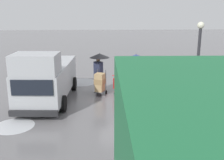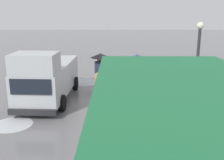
{
  "view_description": "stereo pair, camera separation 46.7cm",
  "coord_description": "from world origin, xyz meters",
  "px_view_note": "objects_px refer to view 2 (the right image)",
  "views": [
    {
      "loc": [
        1.21,
        13.81,
        4.35
      ],
      "look_at": [
        0.63,
        1.34,
        1.05
      ],
      "focal_mm": 43.22,
      "sensor_mm": 36.0,
      "label": 1
    },
    {
      "loc": [
        0.75,
        13.83,
        4.35
      ],
      "look_at": [
        0.63,
        1.34,
        1.05
      ],
      "focal_mm": 43.22,
      "sensor_mm": 36.0,
      "label": 2
    }
  ],
  "objects_px": {
    "pedestrian_pink_side": "(100,63)",
    "hand_dolly_boxes": "(101,83)",
    "pedestrian_black_side": "(138,64)",
    "cargo_van_parked_right": "(47,77)",
    "street_lamp": "(198,59)",
    "shopping_cart_vendor": "(121,85)"
  },
  "relations": [
    {
      "from": "cargo_van_parked_right",
      "to": "street_lamp",
      "type": "relative_size",
      "value": 1.41
    },
    {
      "from": "hand_dolly_boxes",
      "to": "pedestrian_black_side",
      "type": "height_order",
      "value": "pedestrian_black_side"
    },
    {
      "from": "pedestrian_black_side",
      "to": "street_lamp",
      "type": "xyz_separation_m",
      "value": [
        -2.13,
        2.82,
        0.79
      ]
    },
    {
      "from": "pedestrian_pink_side",
      "to": "hand_dolly_boxes",
      "type": "bearing_deg",
      "value": 93.45
    },
    {
      "from": "pedestrian_black_side",
      "to": "cargo_van_parked_right",
      "type": "bearing_deg",
      "value": 12.58
    },
    {
      "from": "street_lamp",
      "to": "shopping_cart_vendor",
      "type": "bearing_deg",
      "value": -40.24
    },
    {
      "from": "hand_dolly_boxes",
      "to": "pedestrian_pink_side",
      "type": "distance_m",
      "value": 1.06
    },
    {
      "from": "shopping_cart_vendor",
      "to": "pedestrian_black_side",
      "type": "height_order",
      "value": "pedestrian_black_side"
    },
    {
      "from": "street_lamp",
      "to": "hand_dolly_boxes",
      "type": "bearing_deg",
      "value": -33.33
    },
    {
      "from": "shopping_cart_vendor",
      "to": "street_lamp",
      "type": "bearing_deg",
      "value": 139.76
    },
    {
      "from": "cargo_van_parked_right",
      "to": "shopping_cart_vendor",
      "type": "bearing_deg",
      "value": -169.29
    },
    {
      "from": "pedestrian_pink_side",
      "to": "pedestrian_black_side",
      "type": "distance_m",
      "value": 1.98
    },
    {
      "from": "shopping_cart_vendor",
      "to": "street_lamp",
      "type": "distance_m",
      "value": 4.29
    },
    {
      "from": "hand_dolly_boxes",
      "to": "pedestrian_black_side",
      "type": "xyz_separation_m",
      "value": [
        -1.91,
        -0.17,
        0.91
      ]
    },
    {
      "from": "cargo_van_parked_right",
      "to": "hand_dolly_boxes",
      "type": "distance_m",
      "value": 2.7
    },
    {
      "from": "hand_dolly_boxes",
      "to": "street_lamp",
      "type": "relative_size",
      "value": 0.34
    },
    {
      "from": "shopping_cart_vendor",
      "to": "hand_dolly_boxes",
      "type": "relative_size",
      "value": 0.79
    },
    {
      "from": "pedestrian_pink_side",
      "to": "pedestrian_black_side",
      "type": "xyz_separation_m",
      "value": [
        -1.94,
        0.37,
        0.0
      ]
    },
    {
      "from": "hand_dolly_boxes",
      "to": "street_lamp",
      "type": "xyz_separation_m",
      "value": [
        -4.04,
        2.66,
        1.7
      ]
    },
    {
      "from": "pedestrian_pink_side",
      "to": "pedestrian_black_side",
      "type": "relative_size",
      "value": 1.0
    },
    {
      "from": "cargo_van_parked_right",
      "to": "hand_dolly_boxes",
      "type": "xyz_separation_m",
      "value": [
        -2.52,
        -0.82,
        -0.51
      ]
    },
    {
      "from": "cargo_van_parked_right",
      "to": "pedestrian_black_side",
      "type": "bearing_deg",
      "value": -167.42
    }
  ]
}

